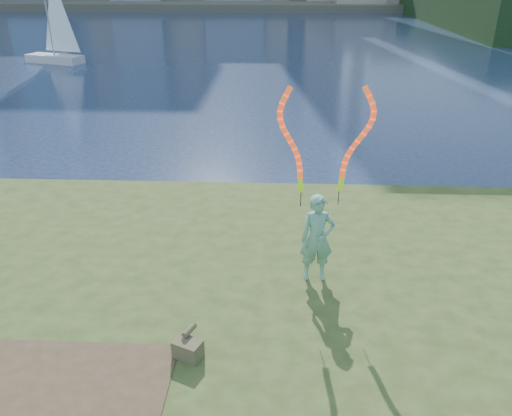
{
  "coord_description": "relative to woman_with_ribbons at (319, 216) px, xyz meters",
  "views": [
    {
      "loc": [
        0.96,
        -8.13,
        6.51
      ],
      "look_at": [
        0.56,
        1.0,
        2.08
      ],
      "focal_mm": 35.0,
      "sensor_mm": 36.0,
      "label": 1
    }
  ],
  "objects": [
    {
      "name": "ground",
      "position": [
        -1.79,
        -0.47,
        -2.19
      ],
      "size": [
        320.0,
        320.0,
        0.0
      ],
      "primitive_type": "plane",
      "color": "#18243C",
      "rests_on": "ground"
    },
    {
      "name": "far_shore",
      "position": [
        -1.79,
        94.53,
        -1.59
      ],
      "size": [
        320.0,
        40.0,
        1.2
      ],
      "primitive_type": "cube",
      "color": "#484335",
      "rests_on": "ground"
    },
    {
      "name": "dirt_patch",
      "position": [
        -3.99,
        -3.67,
        -1.38
      ],
      "size": [
        3.2,
        3.0,
        0.02
      ],
      "primitive_type": "cube",
      "color": "#47331E",
      "rests_on": "grassy_knoll"
    },
    {
      "name": "grassy_knoll",
      "position": [
        -1.79,
        -2.76,
        -1.85
      ],
      "size": [
        20.0,
        18.0,
        0.8
      ],
      "color": "#334217",
      "rests_on": "ground"
    },
    {
      "name": "sailboat",
      "position": [
        -17.34,
        29.12,
        -0.97
      ],
      "size": [
        4.69,
        2.78,
        7.14
      ],
      "rotation": [
        0.0,
        0.0,
        -0.33
      ],
      "color": "beige",
      "rests_on": "ground"
    },
    {
      "name": "woman_with_ribbons",
      "position": [
        0.0,
        0.0,
        0.0
      ],
      "size": [
        2.12,
        0.5,
        4.18
      ],
      "rotation": [
        0.0,
        0.0,
        0.1
      ],
      "color": "#127135",
      "rests_on": "grassy_knoll"
    },
    {
      "name": "canvas_bag",
      "position": [
        -2.2,
        -2.41,
        -1.22
      ],
      "size": [
        0.53,
        0.6,
        0.42
      ],
      "rotation": [
        0.0,
        0.0,
        -0.42
      ],
      "color": "#4C4925",
      "rests_on": "grassy_knoll"
    }
  ]
}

